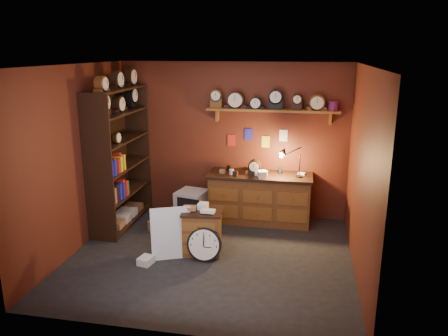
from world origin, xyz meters
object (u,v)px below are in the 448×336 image
(shelving_unit, at_px, (118,152))
(big_round_clock, at_px, (204,244))
(workbench, at_px, (260,195))
(low_cabinet, at_px, (202,229))

(shelving_unit, relative_size, big_round_clock, 5.20)
(workbench, bearing_deg, shelving_unit, -168.02)
(low_cabinet, bearing_deg, shelving_unit, 145.39)
(low_cabinet, height_order, big_round_clock, low_cabinet)
(shelving_unit, height_order, big_round_clock, shelving_unit)
(workbench, bearing_deg, big_round_clock, -110.67)
(low_cabinet, bearing_deg, workbench, 55.89)
(workbench, distance_m, big_round_clock, 1.73)
(shelving_unit, distance_m, workbench, 2.51)
(workbench, distance_m, low_cabinet, 1.52)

